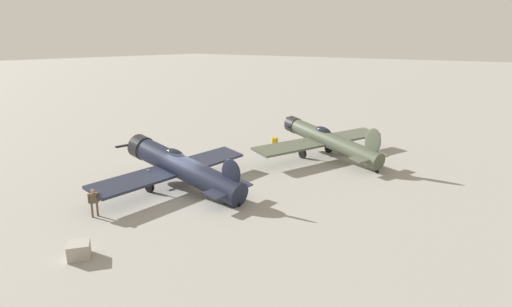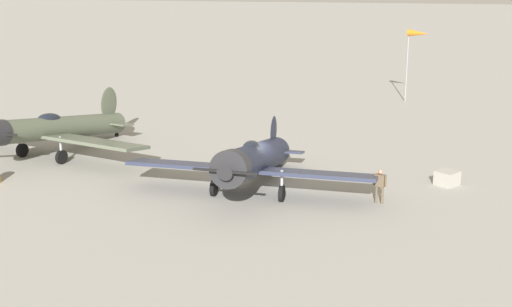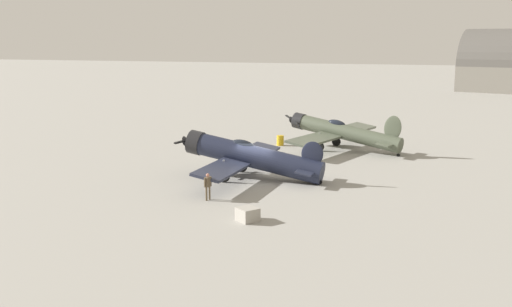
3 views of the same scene
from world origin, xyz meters
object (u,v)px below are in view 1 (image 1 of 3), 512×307
object	(u,v)px
airplane_foreground	(180,167)
fuel_drum	(274,143)
equipment_crate	(79,250)
ground_crew_mechanic	(94,200)
airplane_mid_apron	(327,140)

from	to	relation	value
airplane_foreground	fuel_drum	world-z (taller)	airplane_foreground
airplane_foreground	equipment_crate	xyz separation A→B (m)	(-3.28, 9.38, -1.21)
ground_crew_mechanic	fuel_drum	size ratio (longest dim) A/B	1.80
airplane_foreground	fuel_drum	distance (m)	13.51
airplane_foreground	equipment_crate	size ratio (longest dim) A/B	8.77
airplane_mid_apron	airplane_foreground	bearing A→B (deg)	88.94
ground_crew_mechanic	fuel_drum	distance (m)	19.59
airplane_foreground	ground_crew_mechanic	size ratio (longest dim) A/B	7.42
fuel_drum	airplane_mid_apron	bearing A→B (deg)	175.08
airplane_foreground	fuel_drum	bearing A→B (deg)	-81.81
airplane_mid_apron	ground_crew_mechanic	world-z (taller)	airplane_mid_apron
airplane_foreground	airplane_mid_apron	world-z (taller)	airplane_mid_apron
airplane_foreground	airplane_mid_apron	size ratio (longest dim) A/B	0.91
equipment_crate	fuel_drum	world-z (taller)	fuel_drum
ground_crew_mechanic	airplane_mid_apron	bearing A→B (deg)	-87.37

